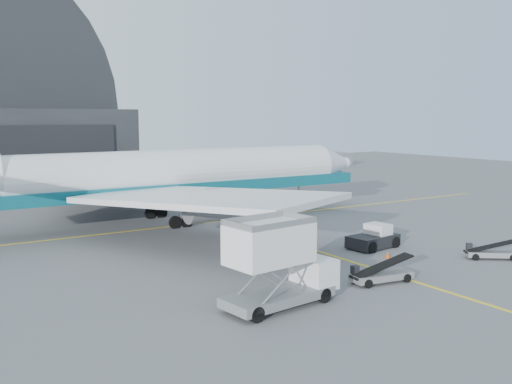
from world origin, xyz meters
TOP-DOWN VIEW (x-y plane):
  - ground at (0.00, 0.00)m, footprint 200.00×200.00m
  - taxi_lines at (0.00, 12.67)m, footprint 80.00×42.12m
  - distant_bldg_a at (38.00, 72.00)m, footprint 14.00×8.00m
  - distant_bldg_b at (55.00, 68.00)m, footprint 8.00×6.00m
  - airliner at (-5.17, 22.17)m, footprint 49.68×48.18m
  - catering_truck at (-10.60, -5.67)m, footprint 7.46×3.51m
  - pushback_tug at (4.75, 2.34)m, footprint 4.62×3.04m
  - belt_loader_a at (-2.06, -5.33)m, footprint 4.62×2.10m
  - belt_loader_b at (9.72, -5.27)m, footprint 3.87×3.34m
  - traffic_cone at (3.19, -0.81)m, footprint 0.35×0.35m

SIDE VIEW (x-z plane):
  - ground at x=0.00m, z-range 0.00..0.00m
  - distant_bldg_a at x=38.00m, z-range -2.00..2.00m
  - distant_bldg_b at x=55.00m, z-range -1.40..1.40m
  - taxi_lines at x=0.00m, z-range 0.00..0.02m
  - traffic_cone at x=3.19m, z-range -0.01..0.49m
  - belt_loader_b at x=9.72m, z-range -0.30..1.26m
  - belt_loader_a at x=-2.06m, z-range -0.33..1.40m
  - pushback_tug at x=4.75m, z-range -0.25..1.76m
  - catering_truck at x=-10.60m, z-range 0.03..4.97m
  - airliner at x=-5.17m, z-range -3.84..13.60m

